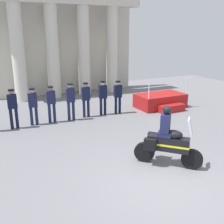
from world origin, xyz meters
TOP-DOWN VIEW (x-y plane):
  - ground_plane at (0.00, 0.00)m, footprint 28.20×28.20m
  - colonnade_backdrop at (0.94, 11.59)m, footprint 9.62×1.61m
  - reviewing_stand at (4.45, 6.12)m, footprint 2.61×1.98m
  - officer_in_row_1 at (-3.13, 6.22)m, footprint 0.41×0.27m
  - officer_in_row_2 at (-2.28, 6.31)m, footprint 0.41×0.27m
  - officer_in_row_3 at (-1.49, 6.29)m, footprint 0.41×0.27m
  - officer_in_row_4 at (-0.61, 6.21)m, footprint 0.41×0.27m
  - officer_in_row_5 at (0.19, 6.36)m, footprint 0.41×0.27m
  - officer_in_row_6 at (1.07, 6.32)m, footprint 0.41×0.27m
  - officer_in_row_7 at (1.83, 6.20)m, footprint 0.41×0.27m
  - motorcycle_with_rider at (0.60, 0.74)m, footprint 1.53×1.60m

SIDE VIEW (x-z plane):
  - ground_plane at x=0.00m, z-range 0.00..0.00m
  - reviewing_stand at x=4.45m, z-range -0.46..1.17m
  - motorcycle_with_rider at x=0.60m, z-range -0.16..1.74m
  - officer_in_row_2 at x=-2.28m, z-range 0.15..1.80m
  - officer_in_row_7 at x=1.83m, z-range 0.15..1.81m
  - officer_in_row_3 at x=-1.49m, z-range 0.15..1.83m
  - officer_in_row_5 at x=0.19m, z-range 0.15..1.83m
  - officer_in_row_6 at x=1.07m, z-range 0.15..1.85m
  - officer_in_row_1 at x=-3.13m, z-range 0.16..1.86m
  - officer_in_row_4 at x=-0.61m, z-range 0.16..1.90m
  - colonnade_backdrop at x=0.94m, z-range 0.26..6.34m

